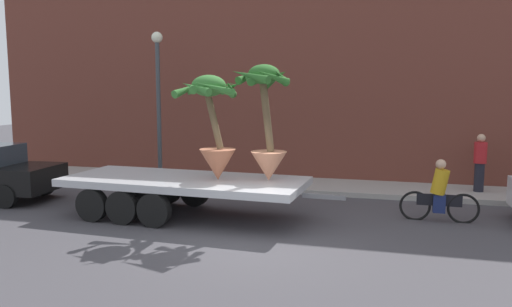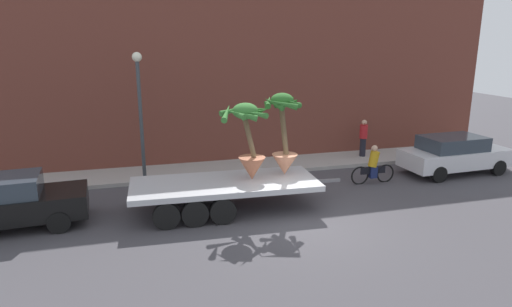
# 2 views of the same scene
# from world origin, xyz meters

# --- Properties ---
(ground_plane) EXTENTS (60.00, 60.00, 0.00)m
(ground_plane) POSITION_xyz_m (0.00, 0.00, 0.00)
(ground_plane) COLOR #423F44
(sidewalk) EXTENTS (24.00, 2.20, 0.15)m
(sidewalk) POSITION_xyz_m (0.00, 6.10, 0.07)
(sidewalk) COLOR #A39E99
(sidewalk) RESTS_ON ground
(building_facade) EXTENTS (24.00, 1.20, 7.61)m
(building_facade) POSITION_xyz_m (0.00, 7.80, 3.81)
(building_facade) COLOR brown
(building_facade) RESTS_ON ground
(flatbed_trailer) EXTENTS (7.03, 2.63, 0.98)m
(flatbed_trailer) POSITION_xyz_m (-2.36, 1.69, 0.77)
(flatbed_trailer) COLOR #B7BABF
(flatbed_trailer) RESTS_ON ground
(potted_palm_rear) EXTENTS (1.40, 1.41, 2.77)m
(potted_palm_rear) POSITION_xyz_m (-0.07, 1.87, 2.39)
(potted_palm_rear) COLOR tan
(potted_palm_rear) RESTS_ON flatbed_trailer
(potted_palm_middle) EXTENTS (1.73, 1.62, 2.52)m
(potted_palm_middle) POSITION_xyz_m (-1.32, 1.66, 2.33)
(potted_palm_middle) COLOR #B26647
(potted_palm_middle) RESTS_ON flatbed_trailer
(cyclist) EXTENTS (1.84, 0.34, 1.54)m
(cyclist) POSITION_xyz_m (3.97, 2.89, 0.67)
(cyclist) COLOR black
(cyclist) RESTS_ON ground
(parked_car) EXTENTS (4.60, 2.03, 1.58)m
(parked_car) POSITION_xyz_m (7.89, 3.17, 0.83)
(parked_car) COLOR silver
(parked_car) RESTS_ON ground
(trailing_car) EXTENTS (4.70, 2.14, 1.58)m
(trailing_car) POSITION_xyz_m (-8.68, 1.94, 0.83)
(trailing_car) COLOR black
(trailing_car) RESTS_ON ground
(pedestrian_near_gate) EXTENTS (0.36, 0.36, 1.71)m
(pedestrian_near_gate) POSITION_xyz_m (5.33, 6.18, 1.04)
(pedestrian_near_gate) COLOR black
(pedestrian_near_gate) RESTS_ON sidewalk
(street_lamp) EXTENTS (0.36, 0.36, 4.83)m
(street_lamp) POSITION_xyz_m (-4.55, 5.30, 3.23)
(street_lamp) COLOR #383D42
(street_lamp) RESTS_ON sidewalk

